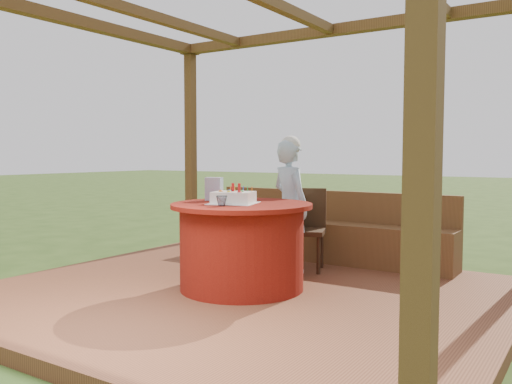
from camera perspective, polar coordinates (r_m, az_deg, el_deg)
ground at (r=4.98m, az=-1.59°, el=-11.72°), size 60.00×60.00×0.00m
deck at (r=4.97m, az=-1.59°, el=-11.05°), size 4.50×4.00×0.12m
pergola at (r=4.91m, az=-1.65°, el=16.42°), size 4.50×4.00×2.72m
bench at (r=6.36m, az=7.21°, el=-4.75°), size 3.00×0.42×0.80m
table at (r=4.96m, az=-1.51°, el=-5.65°), size 1.28×1.28×0.79m
chair at (r=5.83m, az=5.25°, el=-3.48°), size 0.53×0.53×0.86m
elderly_woman at (r=5.68m, az=3.62°, el=-1.22°), size 0.59×0.51×1.42m
birthday_cake at (r=4.89m, az=-2.38°, el=-0.57°), size 0.51×0.51×0.18m
gift_bag at (r=5.23m, az=-4.44°, el=0.33°), size 0.18×0.15×0.22m
drinking_glass at (r=4.65m, az=-3.63°, el=-0.94°), size 0.11×0.11×0.09m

